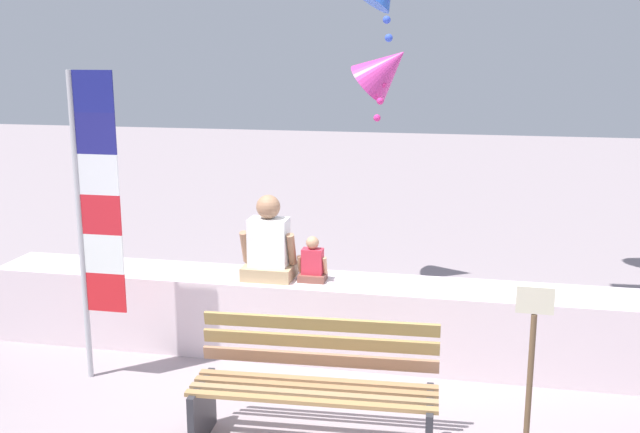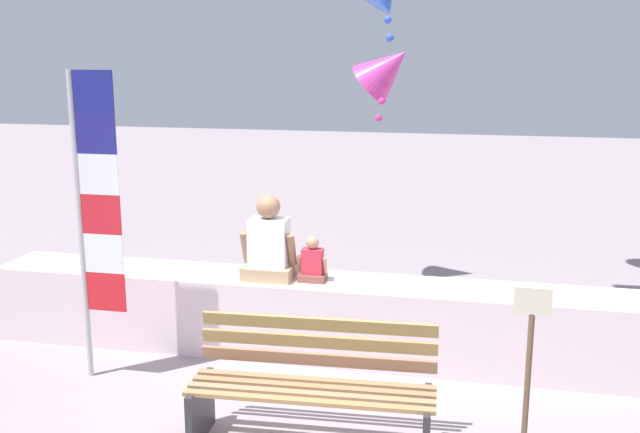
{
  "view_description": "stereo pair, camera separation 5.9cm",
  "coord_description": "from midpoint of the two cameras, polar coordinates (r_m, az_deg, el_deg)",
  "views": [
    {
      "loc": [
        1.05,
        -5.34,
        2.82
      ],
      "look_at": [
        -0.27,
        1.06,
        1.33
      ],
      "focal_mm": 41.55,
      "sensor_mm": 36.0,
      "label": 1
    },
    {
      "loc": [
        1.11,
        -5.33,
        2.82
      ],
      "look_at": [
        -0.27,
        1.06,
        1.33
      ],
      "focal_mm": 41.55,
      "sensor_mm": 36.0,
      "label": 2
    }
  ],
  "objects": [
    {
      "name": "ground_plane",
      "position": [
        6.13,
        0.66,
        -14.58
      ],
      "size": [
        40.0,
        40.0,
        0.0
      ],
      "primitive_type": "plane",
      "color": "gray"
    },
    {
      "name": "seawall_ledge",
      "position": [
        6.94,
        2.43,
        -7.92
      ],
      "size": [
        6.88,
        0.65,
        0.73
      ],
      "primitive_type": "cube",
      "color": "silver",
      "rests_on": "ground"
    },
    {
      "name": "park_bench",
      "position": [
        5.48,
        -0.24,
        -13.11
      ],
      "size": [
        1.79,
        0.69,
        0.88
      ],
      "color": "#A37C4C",
      "rests_on": "ground"
    },
    {
      "name": "person_adult",
      "position": [
        6.85,
        -3.71,
        -2.28
      ],
      "size": [
        0.52,
        0.38,
        0.79
      ],
      "color": "tan",
      "rests_on": "seawall_ledge"
    },
    {
      "name": "person_child",
      "position": [
        6.79,
        -0.33,
        -3.64
      ],
      "size": [
        0.27,
        0.2,
        0.42
      ],
      "color": "brown",
      "rests_on": "seawall_ledge"
    },
    {
      "name": "flag_banner",
      "position": [
        6.46,
        -16.85,
        0.66
      ],
      "size": [
        0.4,
        0.05,
        2.66
      ],
      "color": "#B7B7BC",
      "rests_on": "ground"
    },
    {
      "name": "kite_magenta",
      "position": [
        8.62,
        5.41,
        11.29
      ],
      "size": [
        0.87,
        0.68,
        0.98
      ],
      "color": "#DB3D9E"
    },
    {
      "name": "sign_post",
      "position": [
        5.15,
        16.09,
        -11.03
      ],
      "size": [
        0.24,
        0.04,
        1.33
      ],
      "color": "brown",
      "rests_on": "ground"
    }
  ]
}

